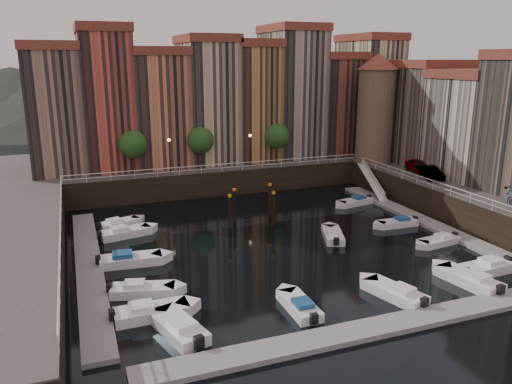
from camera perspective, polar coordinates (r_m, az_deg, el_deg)
name	(u,v)px	position (r m, az deg, el deg)	size (l,w,h in m)	color
ground	(273,239)	(46.22, 1.93, -5.41)	(200.00, 200.00, 0.00)	black
quay_far	(202,168)	(69.62, -6.23, 2.79)	(80.00, 20.00, 3.00)	black
dock_left	(89,266)	(42.14, -18.55, -8.05)	(2.00, 28.00, 0.35)	gray
dock_right	(424,221)	(53.40, 18.68, -3.18)	(2.00, 28.00, 0.35)	gray
dock_near	(378,327)	(32.54, 13.79, -14.80)	(30.00, 2.00, 0.35)	gray
mountains	(134,88)	(151.35, -13.78, 11.47)	(145.00, 100.00, 18.00)	#2D382D
far_terrace	(229,99)	(66.76, -3.12, 10.55)	(48.70, 10.30, 17.50)	#8D6E5A
right_terrace	(479,119)	(61.80, 24.13, 7.62)	(9.30, 24.30, 14.00)	#6A5D50
corner_tower	(376,107)	(65.92, 13.53, 9.44)	(5.20, 5.20, 13.80)	#6B5B4C
promenade_trees	(206,140)	(60.93, -5.75, 5.93)	(21.20, 3.20, 5.20)	black
street_lamps	(211,147)	(60.17, -5.18, 5.16)	(10.36, 0.36, 4.18)	black
railings	(254,187)	(49.43, -0.19, 0.56)	(36.08, 34.04, 0.52)	white
gangway	(372,180)	(61.95, 13.13, 1.35)	(2.78, 8.32, 3.73)	white
mooring_pilings	(252,207)	(50.34, -0.44, -1.70)	(5.66, 3.59, 3.78)	black
boat_left_0	(150,312)	(33.58, -12.05, -13.28)	(5.03, 1.89, 1.15)	white
boat_left_1	(141,290)	(36.67, -12.96, -10.84)	(4.81, 2.81, 1.08)	white
boat_left_2	(129,260)	(41.88, -14.26, -7.52)	(5.25, 2.26, 1.19)	white
boat_left_3	(124,233)	(48.34, -14.83, -4.51)	(5.05, 2.73, 1.13)	white
boat_left_4	(118,223)	(51.28, -15.45, -3.49)	(4.35, 2.88, 0.98)	white
boat_right_0	(485,268)	(42.96, 24.71, -7.91)	(5.17, 2.12, 1.18)	white
boat_right_1	(439,241)	(47.79, 20.21, -5.25)	(4.32, 2.07, 0.97)	white
boat_right_2	(398,223)	(51.62, 15.93, -3.40)	(4.26, 1.68, 0.97)	white
boat_right_4	(356,202)	(57.98, 11.31, -1.08)	(4.53, 2.39, 1.01)	white
boat_near_0	(179,328)	(31.54, -8.83, -15.07)	(3.15, 5.31, 1.19)	white
boat_near_1	(300,306)	(33.81, 5.03, -12.86)	(1.67, 4.48, 1.03)	white
boat_near_2	(396,293)	(36.63, 15.69, -11.03)	(2.98, 5.05, 1.13)	white
boat_near_3	(470,280)	(40.36, 23.27, -9.20)	(2.64, 5.35, 1.20)	white
car_a	(418,167)	(61.92, 17.99, 2.76)	(1.81, 4.50, 1.53)	gray
car_b	(430,174)	(58.94, 19.27, 2.00)	(1.50, 4.29, 1.41)	gray
boat_extra_424	(333,235)	(46.71, 8.78, -4.91)	(3.06, 4.61, 1.04)	white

